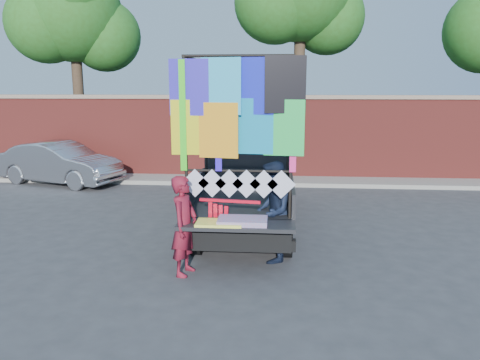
# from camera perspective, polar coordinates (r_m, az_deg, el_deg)

# --- Properties ---
(ground) EXTENTS (90.00, 90.00, 0.00)m
(ground) POSITION_cam_1_polar(r_m,az_deg,el_deg) (8.14, 2.05, -9.40)
(ground) COLOR #38383A
(ground) RESTS_ON ground
(brick_wall) EXTENTS (30.00, 0.45, 2.61)m
(brick_wall) POSITION_cam_1_polar(r_m,az_deg,el_deg) (14.69, 3.30, 5.30)
(brick_wall) COLOR maroon
(brick_wall) RESTS_ON ground
(curb) EXTENTS (30.00, 1.20, 0.12)m
(curb) POSITION_cam_1_polar(r_m,az_deg,el_deg) (14.19, 3.18, -0.09)
(curb) COLOR gray
(curb) RESTS_ON ground
(tree_left) EXTENTS (4.20, 3.30, 7.05)m
(tree_left) POSITION_cam_1_polar(r_m,az_deg,el_deg) (17.27, -19.69, 18.21)
(tree_left) COLOR #38281C
(tree_left) RESTS_ON ground
(pickup_truck) EXTENTS (2.12, 5.33, 3.36)m
(pickup_truck) POSITION_cam_1_polar(r_m,az_deg,el_deg) (10.03, 1.00, -0.34)
(pickup_truck) COLOR black
(pickup_truck) RESTS_ON ground
(sedan) EXTENTS (4.03, 2.44, 1.25)m
(sedan) POSITION_cam_1_polar(r_m,az_deg,el_deg) (14.93, -21.11, 1.95)
(sedan) COLOR #AAABB1
(sedan) RESTS_ON ground
(woman) EXTENTS (0.49, 0.64, 1.56)m
(woman) POSITION_cam_1_polar(r_m,az_deg,el_deg) (7.28, -6.81, -5.55)
(woman) COLOR maroon
(woman) RESTS_ON ground
(man) EXTENTS (0.72, 0.88, 1.69)m
(man) POSITION_cam_1_polar(r_m,az_deg,el_deg) (7.78, 3.95, -3.88)
(man) COLOR #141D32
(man) RESTS_ON ground
(streamer_bundle) EXTENTS (0.99, 0.18, 0.68)m
(streamer_bundle) POSITION_cam_1_polar(r_m,az_deg,el_deg) (7.47, -2.09, -4.05)
(streamer_bundle) COLOR red
(streamer_bundle) RESTS_ON ground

